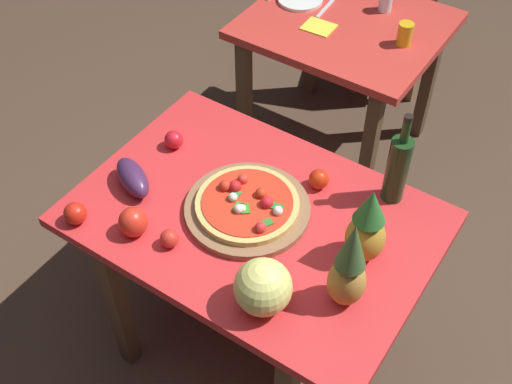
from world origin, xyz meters
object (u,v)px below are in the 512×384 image
object	(u,v)px
tomato_beside_pepper	(174,140)
tomato_by_bottle	(169,239)
knife_utensil	(325,9)
pizza	(248,203)
pineapple_right	(367,228)
melon	(263,287)
pizza_board	(248,208)
tomato_at_corner	(319,179)
drinking_glass_water	(386,0)
dining_chair	(395,16)
pineapple_left	(349,269)
display_table	(255,234)
tomato_near_board	(75,213)
napkin_folded	(319,27)
drinking_glass_juice	(405,34)
background_table	(344,44)
eggplant	(133,178)
wine_bottle	(397,168)
bell_pepper	(133,222)

from	to	relation	value
tomato_beside_pepper	tomato_by_bottle	bearing A→B (deg)	-53.10
tomato_by_bottle	knife_utensil	distance (m)	1.56
pizza	knife_utensil	size ratio (longest dim) A/B	1.96
pineapple_right	melon	bearing A→B (deg)	-116.20
pineapple_right	pizza_board	bearing A→B (deg)	-173.63
pizza	tomato_at_corner	world-z (taller)	pizza
tomato_by_bottle	drinking_glass_water	size ratio (longest dim) A/B	0.59
dining_chair	pineapple_left	world-z (taller)	pineapple_left
display_table	pineapple_left	size ratio (longest dim) A/B	3.51
display_table	tomato_near_board	size ratio (longest dim) A/B	15.51
napkin_folded	pineapple_right	bearing A→B (deg)	-54.09
drinking_glass_juice	knife_utensil	size ratio (longest dim) A/B	0.58
background_table	pineapple_left	xyz separation A→B (m)	(0.73, -1.37, 0.28)
display_table	tomato_by_bottle	distance (m)	0.33
dining_chair	pineapple_left	size ratio (longest dim) A/B	2.48
pizza	drinking_glass_juice	distance (m)	1.21
display_table	tomato_by_bottle	bearing A→B (deg)	-121.21
display_table	pizza	distance (m)	0.14
tomato_at_corner	tomato_beside_pepper	distance (m)	0.56
pineapple_right	tomato_near_board	distance (m)	0.96
display_table	melon	bearing A→B (deg)	-52.23
dining_chair	tomato_by_bottle	size ratio (longest dim) A/B	13.61
drinking_glass_juice	tomato_at_corner	bearing A→B (deg)	-82.72
pineapple_left	eggplant	xyz separation A→B (m)	(-0.84, 0.01, -0.11)
background_table	napkin_folded	bearing A→B (deg)	-124.83
eggplant	napkin_folded	world-z (taller)	eggplant
pineapple_left	drinking_glass_juice	bearing A→B (deg)	107.59
melon	drinking_glass_juice	world-z (taller)	melon
wine_bottle	pineapple_left	bearing A→B (deg)	-82.11
tomato_by_bottle	pizza	bearing A→B (deg)	63.99
eggplant	tomato_at_corner	bearing A→B (deg)	33.82
tomato_near_board	tomato_beside_pepper	distance (m)	0.47
bell_pepper	knife_utensil	world-z (taller)	bell_pepper
wine_bottle	drinking_glass_juice	size ratio (longest dim) A/B	3.50
melon	bell_pepper	xyz separation A→B (m)	(-0.51, 0.00, -0.04)
napkin_folded	tomato_at_corner	bearing A→B (deg)	-60.22
display_table	pineapple_right	size ratio (longest dim) A/B	4.06
tomato_near_board	drinking_glass_juice	size ratio (longest dim) A/B	0.74
tomato_by_bottle	drinking_glass_water	world-z (taller)	drinking_glass_water
tomato_by_bottle	drinking_glass_water	distance (m)	1.68
pineapple_right	melon	size ratio (longest dim) A/B	1.68
bell_pepper	eggplant	bearing A→B (deg)	131.65
display_table	dining_chair	distance (m)	1.90
eggplant	pineapple_left	bearing A→B (deg)	-0.43
pizza_board	display_table	bearing A→B (deg)	-5.42
background_table	tomato_beside_pepper	size ratio (longest dim) A/B	12.80
background_table	pizza_board	distance (m)	1.27
knife_utensil	dining_chair	bearing A→B (deg)	72.44
pizza_board	knife_utensil	size ratio (longest dim) A/B	2.38
bell_pepper	eggplant	size ratio (longest dim) A/B	0.53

